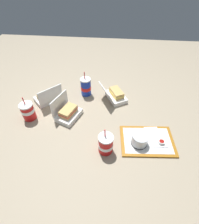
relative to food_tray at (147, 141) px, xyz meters
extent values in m
plane|color=gray|center=(0.38, -0.18, -0.01)|extent=(3.20, 3.20, 0.00)
cube|color=#A56619|center=(0.00, 0.00, 0.00)|extent=(0.39, 0.29, 0.01)
cube|color=white|center=(0.00, 0.00, 0.01)|extent=(0.34, 0.24, 0.00)
cylinder|color=black|center=(0.06, 0.03, 0.01)|extent=(0.11, 0.11, 0.01)
cylinder|color=beige|center=(0.06, 0.03, 0.04)|extent=(0.08, 0.08, 0.05)
cylinder|color=silver|center=(0.06, 0.03, 0.05)|extent=(0.11, 0.11, 0.07)
cylinder|color=white|center=(-0.09, 0.02, 0.02)|extent=(0.04, 0.04, 0.02)
cylinder|color=#9E140F|center=(-0.09, 0.02, 0.03)|extent=(0.03, 0.03, 0.01)
cube|color=white|center=(-0.04, -0.07, 0.01)|extent=(0.11, 0.11, 0.00)
cube|color=white|center=(-0.08, 0.05, 0.01)|extent=(0.11, 0.03, 0.00)
cube|color=white|center=(0.83, -0.38, 0.01)|extent=(0.25, 0.25, 0.04)
cube|color=white|center=(0.77, -0.31, 0.10)|extent=(0.17, 0.17, 0.14)
cube|color=tan|center=(0.83, -0.38, 0.05)|extent=(0.16, 0.16, 0.03)
cylinder|color=#9E4728|center=(0.83, -0.38, 0.07)|extent=(0.13, 0.13, 0.03)
cylinder|color=yellow|center=(0.83, -0.38, 0.08)|extent=(0.10, 0.10, 0.01)
cube|color=white|center=(0.60, -0.19, 0.01)|extent=(0.21, 0.24, 0.04)
cube|color=white|center=(0.67, -0.21, 0.11)|extent=(0.08, 0.18, 0.14)
cube|color=tan|center=(0.60, -0.19, 0.04)|extent=(0.13, 0.16, 0.02)
cube|color=#D64C38|center=(0.60, -0.19, 0.06)|extent=(0.14, 0.16, 0.01)
cube|color=tan|center=(0.60, -0.19, 0.08)|extent=(0.13, 0.16, 0.02)
cube|color=white|center=(0.23, -0.45, 0.01)|extent=(0.21, 0.24, 0.04)
cube|color=white|center=(0.32, -0.40, 0.09)|extent=(0.15, 0.21, 0.12)
cube|color=tan|center=(0.23, -0.45, 0.04)|extent=(0.13, 0.16, 0.02)
cube|color=#E5C651|center=(0.23, -0.45, 0.06)|extent=(0.14, 0.17, 0.01)
cube|color=tan|center=(0.23, -0.45, 0.08)|extent=(0.13, 0.16, 0.02)
cylinder|color=red|center=(0.90, -0.15, 0.06)|extent=(0.10, 0.10, 0.13)
cylinder|color=white|center=(0.90, -0.15, 0.08)|extent=(0.10, 0.10, 0.03)
cylinder|color=white|center=(0.90, -0.15, 0.13)|extent=(0.10, 0.10, 0.01)
cylinder|color=red|center=(0.91, -0.15, 0.17)|extent=(0.01, 0.01, 0.06)
cylinder|color=red|center=(0.29, 0.10, 0.06)|extent=(0.09, 0.09, 0.13)
cylinder|color=white|center=(0.29, 0.10, 0.06)|extent=(0.10, 0.10, 0.03)
cylinder|color=white|center=(0.29, 0.10, 0.13)|extent=(0.10, 0.10, 0.01)
cylinder|color=red|center=(0.29, 0.09, 0.17)|extent=(0.01, 0.01, 0.06)
cylinder|color=#1938B7|center=(0.50, -0.49, 0.07)|extent=(0.09, 0.09, 0.15)
cylinder|color=red|center=(0.50, -0.49, 0.07)|extent=(0.09, 0.09, 0.03)
cylinder|color=white|center=(0.50, -0.49, 0.15)|extent=(0.09, 0.09, 0.01)
cylinder|color=red|center=(0.51, -0.49, 0.19)|extent=(0.01, 0.02, 0.06)
camera|label=1|loc=(0.27, 0.76, 1.01)|focal=28.00mm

